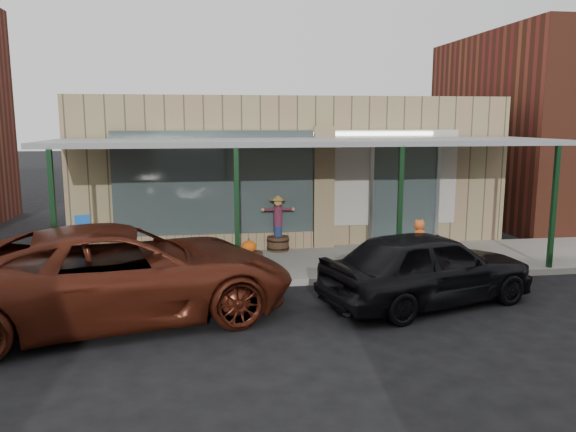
{
  "coord_description": "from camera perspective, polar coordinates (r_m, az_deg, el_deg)",
  "views": [
    {
      "loc": [
        -2.45,
        -9.6,
        3.56
      ],
      "look_at": [
        -0.64,
        2.6,
        1.45
      ],
      "focal_mm": 35.0,
      "sensor_mm": 36.0,
      "label": 1
    }
  ],
  "objects": [
    {
      "name": "handicap_sign",
      "position": [
        12.51,
        -20.06,
        -2.25
      ],
      "size": [
        0.3,
        0.09,
        1.47
      ],
      "rotation": [
        0.0,
        0.0,
        0.24
      ],
      "color": "gray",
      "rests_on": "sidewalk"
    },
    {
      "name": "awning",
      "position": [
        13.39,
        2.11,
        7.36
      ],
      "size": [
        12.0,
        3.0,
        3.04
      ],
      "color": "gray",
      "rests_on": "ground"
    },
    {
      "name": "block_buildings_near",
      "position": [
        19.32,
        4.96,
        10.29
      ],
      "size": [
        61.0,
        8.0,
        8.0
      ],
      "color": "brown",
      "rests_on": "ground"
    },
    {
      "name": "storefront",
      "position": [
        17.99,
        -0.61,
        5.04
      ],
      "size": [
        12.0,
        6.25,
        4.2
      ],
      "color": "#8F8057",
      "rests_on": "ground"
    },
    {
      "name": "ground",
      "position": [
        10.52,
        5.6,
        -10.1
      ],
      "size": [
        120.0,
        120.0,
        0.0
      ],
      "primitive_type": "plane",
      "color": "black",
      "rests_on": "ground"
    },
    {
      "name": "sidewalk",
      "position": [
        13.87,
        2.0,
        -4.84
      ],
      "size": [
        40.0,
        3.2,
        0.15
      ],
      "primitive_type": "cube",
      "color": "gray",
      "rests_on": "ground"
    },
    {
      "name": "parked_sedan",
      "position": [
        11.28,
        14.0,
        -5.04
      ],
      "size": [
        4.67,
        2.97,
        1.54
      ],
      "rotation": [
        0.0,
        0.0,
        1.87
      ],
      "color": "black",
      "rests_on": "ground"
    },
    {
      "name": "barrel_scarecrow",
      "position": [
        14.8,
        -1.02,
        -1.63
      ],
      "size": [
        0.86,
        0.74,
        1.48
      ],
      "rotation": [
        0.0,
        0.0,
        -0.38
      ],
      "color": "#4C2F1E",
      "rests_on": "sidewalk"
    },
    {
      "name": "car_maroon",
      "position": [
        10.51,
        -16.55,
        -5.58
      ],
      "size": [
        6.67,
        4.22,
        1.72
      ],
      "primitive_type": "imported",
      "rotation": [
        0.0,
        0.0,
        1.81
      ],
      "color": "#521D10",
      "rests_on": "ground"
    },
    {
      "name": "barrel_pumpkin",
      "position": [
        12.88,
        -3.99,
        -4.42
      ],
      "size": [
        0.81,
        0.81,
        0.76
      ],
      "rotation": [
        0.0,
        0.0,
        -0.33
      ],
      "color": "#4C2F1E",
      "rests_on": "sidewalk"
    }
  ]
}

